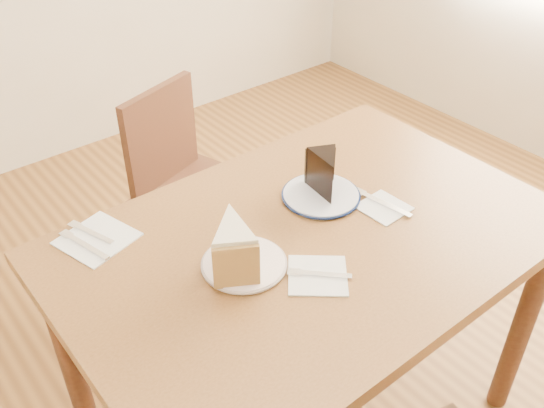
{
  "coord_description": "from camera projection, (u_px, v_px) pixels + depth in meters",
  "views": [
    {
      "loc": [
        -0.78,
        -0.82,
        1.67
      ],
      "look_at": [
        -0.04,
        0.1,
        0.8
      ],
      "focal_mm": 40.0,
      "sensor_mm": 36.0,
      "label": 1
    }
  ],
  "objects": [
    {
      "name": "carrot_cake",
      "position": [
        233.0,
        245.0,
        1.33
      ],
      "size": [
        0.15,
        0.17,
        0.1
      ],
      "primitive_type": null,
      "rotation": [
        0.0,
        0.0,
        -0.53
      ],
      "color": "beige",
      "rests_on": "plate_cream"
    },
    {
      "name": "fork_spare",
      "position": [
        91.0,
        233.0,
        1.45
      ],
      "size": [
        0.06,
        0.14,
        0.0
      ],
      "primitive_type": "cube",
      "rotation": [
        0.0,
        0.0,
        0.32
      ],
      "color": "silver",
      "rests_on": "napkin_spare"
    },
    {
      "name": "chair_far",
      "position": [
        192.0,
        188.0,
        2.15
      ],
      "size": [
        0.5,
        0.5,
        0.8
      ],
      "rotation": [
        0.0,
        0.0,
        3.46
      ],
      "color": "#32180F",
      "rests_on": "ground"
    },
    {
      "name": "plate_navy",
      "position": [
        321.0,
        195.0,
        1.58
      ],
      "size": [
        0.2,
        0.2,
        0.01
      ],
      "primitive_type": "cylinder",
      "color": "white",
      "rests_on": "table"
    },
    {
      "name": "knife_spare",
      "position": [
        85.0,
        245.0,
        1.42
      ],
      "size": [
        0.05,
        0.16,
        0.0
      ],
      "primitive_type": "cube",
      "rotation": [
        0.0,
        0.0,
        0.25
      ],
      "color": "silver",
      "rests_on": "napkin_spare"
    },
    {
      "name": "napkin_navy",
      "position": [
        384.0,
        208.0,
        1.54
      ],
      "size": [
        0.12,
        0.12,
        0.0
      ],
      "primitive_type": "cube",
      "rotation": [
        0.0,
        0.0,
        0.05
      ],
      "color": "white",
      "rests_on": "table"
    },
    {
      "name": "table",
      "position": [
        309.0,
        265.0,
        1.52
      ],
      "size": [
        1.2,
        0.8,
        0.75
      ],
      "color": "#4D2E15",
      "rests_on": "ground"
    },
    {
      "name": "napkin_cream",
      "position": [
        318.0,
        275.0,
        1.34
      ],
      "size": [
        0.18,
        0.18,
        0.0
      ],
      "primitive_type": "cube",
      "rotation": [
        0.0,
        0.0,
        0.87
      ],
      "color": "white",
      "rests_on": "table"
    },
    {
      "name": "chocolate_cake",
      "position": [
        326.0,
        177.0,
        1.55
      ],
      "size": [
        0.12,
        0.13,
        0.1
      ],
      "primitive_type": null,
      "rotation": [
        0.0,
        0.0,
        2.69
      ],
      "color": "black",
      "rests_on": "plate_navy"
    },
    {
      "name": "knife_navy",
      "position": [
        383.0,
        203.0,
        1.55
      ],
      "size": [
        0.04,
        0.17,
        0.0
      ],
      "primitive_type": "cube",
      "rotation": [
        0.0,
        0.0,
        0.16
      ],
      "color": "silver",
      "rests_on": "napkin_navy"
    },
    {
      "name": "napkin_spare",
      "position": [
        97.0,
        239.0,
        1.44
      ],
      "size": [
        0.19,
        0.19,
        0.0
      ],
      "primitive_type": "cube",
      "rotation": [
        0.0,
        0.0,
        0.27
      ],
      "color": "white",
      "rests_on": "table"
    },
    {
      "name": "fork_cream",
      "position": [
        320.0,
        274.0,
        1.34
      ],
      "size": [
        0.11,
        0.11,
        0.0
      ],
      "primitive_type": "cube",
      "rotation": [
        0.0,
        0.0,
        0.78
      ],
      "color": "silver",
      "rests_on": "napkin_cream"
    },
    {
      "name": "plate_cream",
      "position": [
        244.0,
        264.0,
        1.36
      ],
      "size": [
        0.19,
        0.19,
        0.01
      ],
      "primitive_type": "cylinder",
      "color": "white",
      "rests_on": "table"
    }
  ]
}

